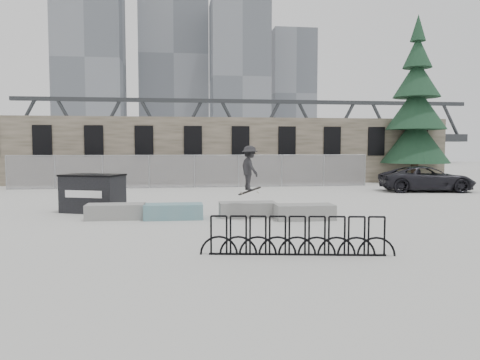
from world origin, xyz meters
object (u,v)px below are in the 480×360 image
at_px(dumpster, 93,193).
at_px(bike_rack, 297,236).
at_px(skateboarder, 250,168).
at_px(planter_offset, 304,211).
at_px(planter_center_left, 174,211).
at_px(planter_center_right, 248,209).
at_px(spruce_tree, 416,113).
at_px(planter_far_left, 116,211).
at_px(suv, 427,179).

relative_size(dumpster, bike_rack, 0.57).
xyz_separation_m(dumpster, skateboarder, (5.66, -2.72, 1.04)).
bearing_deg(planter_offset, dumpster, 158.95).
height_order(planter_center_left, planter_offset, same).
relative_size(planter_offset, skateboarder, 1.19).
relative_size(planter_center_right, dumpster, 0.79).
relative_size(planter_offset, spruce_tree, 0.17).
bearing_deg(planter_far_left, spruce_tree, 37.49).
bearing_deg(planter_offset, suv, 43.77).
relative_size(dumpster, skateboarder, 1.51).
bearing_deg(planter_center_left, bike_rack, -63.95).
xyz_separation_m(bike_rack, suv, (11.14, 14.32, 0.27)).
height_order(planter_far_left, suv, suv).
distance_m(planter_center_right, suv, 14.08).
relative_size(dumpster, suv, 0.50).
xyz_separation_m(planter_far_left, dumpster, (-1.10, 1.93, 0.45)).
bearing_deg(suv, skateboarder, 136.19).
bearing_deg(bike_rack, skateboarder, 93.21).
height_order(planter_center_left, suv, suv).
distance_m(planter_far_left, spruce_tree, 23.61).
xyz_separation_m(spruce_tree, suv, (-2.39, -5.92, -4.11)).
relative_size(planter_far_left, planter_offset, 1.00).
xyz_separation_m(planter_center_left, planter_offset, (4.46, -0.73, 0.00)).
relative_size(planter_center_right, skateboarder, 1.19).
bearing_deg(planter_center_left, planter_center_right, 4.12).
bearing_deg(dumpster, spruce_tree, 52.63).
relative_size(planter_far_left, dumpster, 0.79).
bearing_deg(planter_center_right, planter_far_left, 179.30).
bearing_deg(planter_center_right, planter_offset, -26.49).
height_order(planter_center_left, dumpster, dumpster).
height_order(planter_center_right, planter_offset, same).
height_order(bike_rack, skateboarder, skateboarder).
bearing_deg(planter_far_left, skateboarder, -9.84).
distance_m(planter_far_left, bike_rack, 7.82).
bearing_deg(planter_far_left, planter_center_left, -7.03).
relative_size(spruce_tree, skateboarder, 6.87).
height_order(dumpster, skateboarder, skateboarder).
xyz_separation_m(planter_center_right, spruce_tree, (13.79, 14.16, 4.53)).
distance_m(planter_center_right, planter_offset, 2.06).
relative_size(bike_rack, spruce_tree, 0.39).
bearing_deg(bike_rack, planter_offset, 72.99).
distance_m(bike_rack, suv, 18.14).
bearing_deg(suv, planter_offset, 141.84).
distance_m(planter_center_right, skateboarder, 1.66).
bearing_deg(spruce_tree, bike_rack, -123.76).
height_order(planter_center_right, dumpster, dumpster).
bearing_deg(dumpster, planter_far_left, -39.56).
bearing_deg(bike_rack, dumpster, 126.48).
bearing_deg(planter_center_right, dumpster, 160.80).
distance_m(planter_center_right, dumpster, 6.05).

